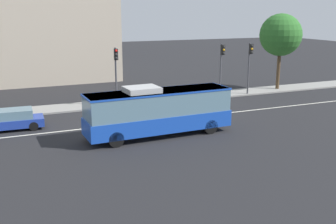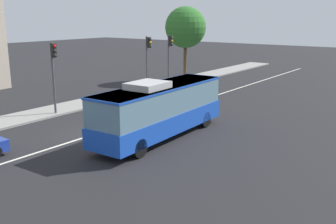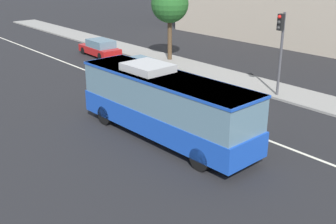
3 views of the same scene
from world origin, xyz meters
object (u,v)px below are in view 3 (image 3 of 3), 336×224
transit_bus (164,102)px  traffic_light_far_corner (280,40)px  sedan_blue (140,69)px  street_tree_kerbside_left (170,4)px  sedan_red (100,48)px

transit_bus → traffic_light_far_corner: size_ratio=1.94×
sedan_blue → street_tree_kerbside_left: 7.04m
transit_bus → sedan_red: size_ratio=2.21×
transit_bus → street_tree_kerbside_left: bearing=136.5°
sedan_blue → street_tree_kerbside_left: size_ratio=0.74×
transit_bus → sedan_blue: (-9.11, 5.39, -1.09)m
sedan_red → traffic_light_far_corner: (16.98, 2.16, 2.84)m
transit_bus → traffic_light_far_corner: bearing=89.7°
sedan_blue → street_tree_kerbside_left: (-2.77, 5.16, 3.91)m
sedan_blue → traffic_light_far_corner: size_ratio=0.88×
sedan_red → street_tree_kerbside_left: size_ratio=0.74×
sedan_red → sedan_blue: bearing=170.1°
sedan_blue → transit_bus: bearing=151.7°
sedan_red → traffic_light_far_corner: traffic_light_far_corner is taller
street_tree_kerbside_left → traffic_light_far_corner: bearing=-6.4°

